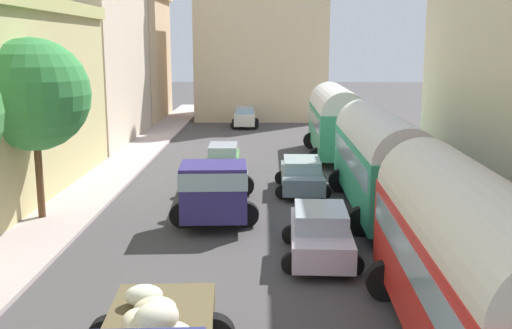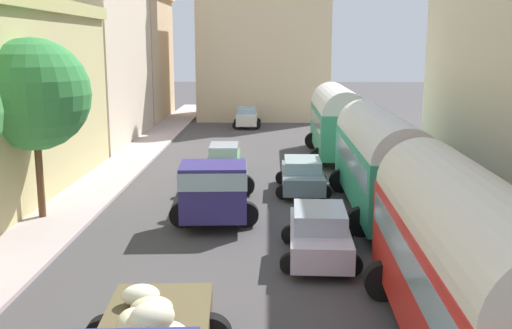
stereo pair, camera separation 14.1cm
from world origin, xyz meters
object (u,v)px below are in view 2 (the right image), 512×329
parked_bus_0 (467,258)px  cargo_truck_1 (215,186)px  car_0 (224,160)px  car_2 (319,233)px  car_3 (302,175)px  parked_bus_1 (379,156)px  car_1 (247,117)px  parked_bus_2 (337,118)px

parked_bus_0 → cargo_truck_1: size_ratio=1.19×
parked_bus_0 → car_0: parked_bus_0 is taller
car_2 → car_3: (-0.05, 8.43, -0.04)m
parked_bus_0 → cargo_truck_1: 11.82m
parked_bus_1 → parked_bus_0: bearing=-91.3°
parked_bus_0 → car_1: (-5.70, 35.08, -1.36)m
parked_bus_0 → car_3: parked_bus_0 is taller
parked_bus_0 → car_2: bearing=113.0°
parked_bus_2 → car_1: bearing=114.2°
car_1 → car_2: bearing=-83.7°
parked_bus_1 → cargo_truck_1: size_ratio=1.31×
parked_bus_2 → car_2: size_ratio=2.05×
car_2 → car_3: size_ratio=0.97×
cargo_truck_1 → car_1: 24.95m
parked_bus_0 → car_3: bearing=100.0°
car_3 → parked_bus_1: bearing=-48.9°
car_1 → parked_bus_0: bearing=-80.8°
parked_bus_1 → car_0: parked_bus_1 is taller
parked_bus_1 → parked_bus_2: parked_bus_2 is taller
cargo_truck_1 → car_2: (3.54, -4.36, -0.42)m
car_0 → car_3: bearing=-41.3°
parked_bus_2 → car_1: size_ratio=2.41×
car_2 → car_3: 8.43m
cargo_truck_1 → car_3: size_ratio=1.72×
parked_bus_0 → cargo_truck_1: (-6.00, 10.13, -0.96)m
parked_bus_1 → car_3: (-2.76, 3.16, -1.43)m
parked_bus_1 → car_1: size_ratio=2.72×
car_0 → car_3: size_ratio=0.94×
parked_bus_0 → parked_bus_1: (0.25, 11.04, 0.01)m
parked_bus_1 → car_2: parked_bus_1 is taller
parked_bus_2 → car_0: 8.10m
car_0 → car_2: (3.74, -11.68, 0.01)m
parked_bus_2 → car_2: parked_bus_2 is taller
parked_bus_1 → cargo_truck_1: bearing=-171.7°
car_1 → parked_bus_2: bearing=-65.8°
car_2 → parked_bus_0: bearing=-67.0°
parked_bus_0 → car_3: 14.49m
parked_bus_0 → parked_bus_1: parked_bus_0 is taller
car_0 → car_2: 12.26m
parked_bus_0 → car_0: 18.57m
car_1 → car_3: (3.20, -20.88, -0.06)m
car_1 → car_3: size_ratio=0.83×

